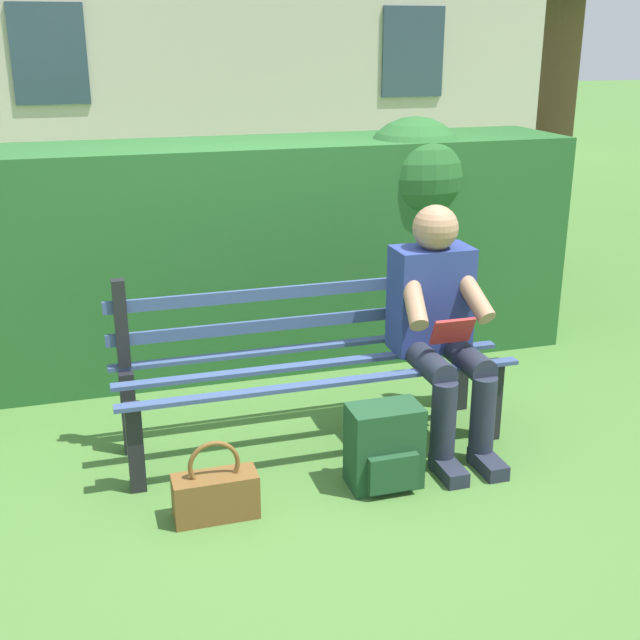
{
  "coord_description": "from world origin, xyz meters",
  "views": [
    {
      "loc": [
        1.02,
        3.48,
        1.92
      ],
      "look_at": [
        0.0,
        0.1,
        0.69
      ],
      "focal_mm": 45.91,
      "sensor_mm": 36.0,
      "label": 1
    }
  ],
  "objects_px": {
    "backpack": "(384,447)",
    "park_bench": "(310,360)",
    "person_seated": "(440,322)",
    "handbag": "(215,493)"
  },
  "relations": [
    {
      "from": "park_bench",
      "to": "backpack",
      "type": "bearing_deg",
      "value": 109.96
    },
    {
      "from": "backpack",
      "to": "park_bench",
      "type": "bearing_deg",
      "value": -70.04
    },
    {
      "from": "backpack",
      "to": "handbag",
      "type": "height_order",
      "value": "backpack"
    },
    {
      "from": "person_seated",
      "to": "handbag",
      "type": "relative_size",
      "value": 3.29
    },
    {
      "from": "backpack",
      "to": "handbag",
      "type": "relative_size",
      "value": 1.08
    },
    {
      "from": "park_bench",
      "to": "handbag",
      "type": "bearing_deg",
      "value": 44.97
    },
    {
      "from": "handbag",
      "to": "park_bench",
      "type": "bearing_deg",
      "value": -135.03
    },
    {
      "from": "person_seated",
      "to": "handbag",
      "type": "distance_m",
      "value": 1.34
    },
    {
      "from": "person_seated",
      "to": "backpack",
      "type": "xyz_separation_m",
      "value": [
        0.41,
        0.36,
        -0.43
      ]
    },
    {
      "from": "park_bench",
      "to": "handbag",
      "type": "relative_size",
      "value": 5.37
    }
  ]
}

